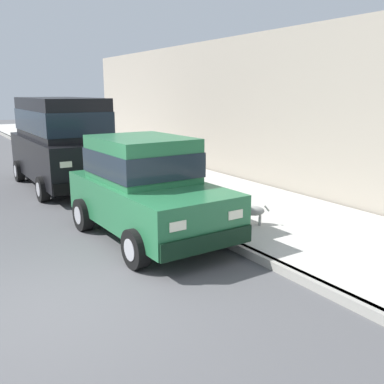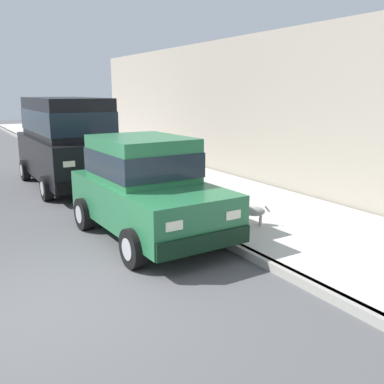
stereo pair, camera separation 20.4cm
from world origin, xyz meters
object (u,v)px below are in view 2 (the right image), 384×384
car_green_hatchback (146,186)px  car_black_van (66,138)px  fire_hydrant (155,180)px  dog_grey (250,210)px

car_green_hatchback → car_black_van: size_ratio=0.79×
car_green_hatchback → car_black_van: bearing=90.5°
car_black_van → fire_hydrant: 3.21m
car_green_hatchback → dog_grey: bearing=-22.5°
dog_grey → fire_hydrant: (-0.43, 3.36, 0.05)m
car_black_van → dog_grey: (1.91, -6.05, -0.97)m
car_green_hatchback → fire_hydrant: size_ratio=5.31×
fire_hydrant → car_black_van: bearing=118.9°
car_green_hatchback → car_black_van: car_black_van is taller
car_green_hatchback → fire_hydrant: 3.00m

